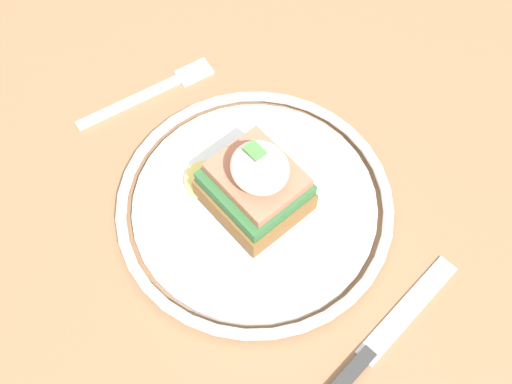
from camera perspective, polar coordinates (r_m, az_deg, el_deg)
name	(u,v)px	position (r m, az deg, el deg)	size (l,w,h in m)	color
dining_table	(231,274)	(0.68, -2.27, -7.30)	(0.98, 0.88, 0.73)	#846042
plate	(256,206)	(0.59, 0.00, -1.27)	(0.25, 0.25, 0.02)	silver
sandwich	(257,185)	(0.55, 0.05, 0.63)	(0.11, 0.08, 0.09)	brown
fork	(153,92)	(0.67, -9.16, 8.81)	(0.04, 0.15, 0.00)	silver
knife	(371,351)	(0.55, 10.18, -13.72)	(0.03, 0.19, 0.01)	#2D2D2D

